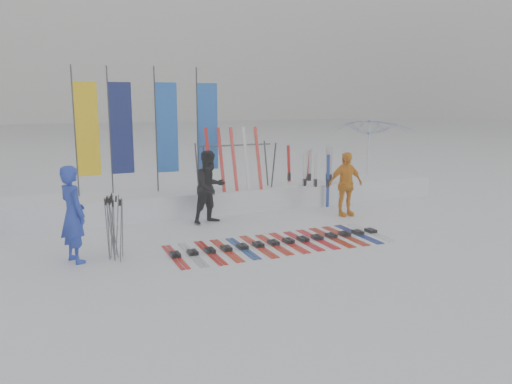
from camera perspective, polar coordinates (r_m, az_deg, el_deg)
name	(u,v)px	position (r m, az deg, el deg)	size (l,w,h in m)	color
ground	(279,259)	(9.54, 2.70, -7.63)	(120.00, 120.00, 0.00)	white
snow_bank	(206,199)	(13.62, -5.74, -0.84)	(14.00, 1.60, 0.60)	white
person_blue	(73,214)	(9.72, -20.19, -2.40)	(0.66, 0.43, 1.81)	#1E38B2
person_black	(210,187)	(12.11, -5.27, 0.56)	(0.86, 0.67, 1.77)	black
person_yellow	(346,184)	(13.03, 10.19, 0.90)	(0.97, 0.40, 1.66)	orange
tent_canopy	(370,155)	(16.27, 12.89, 4.10)	(2.67, 2.73, 2.45)	white
ski_row	(281,242)	(10.48, 2.93, -5.75)	(4.69, 1.69, 0.07)	red
pole_cluster	(114,228)	(9.77, -15.97, -3.93)	(0.30, 0.65, 1.25)	#595B60
feather_flags	(146,128)	(13.18, -12.44, 7.12)	(3.67, 0.23, 3.20)	#383A3F
ski_rack	(236,160)	(13.31, -2.33, 3.67)	(2.04, 0.80, 1.23)	#383A3F
upright_skis	(318,177)	(14.44, 7.14, 1.72)	(1.45, 1.10, 1.67)	navy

